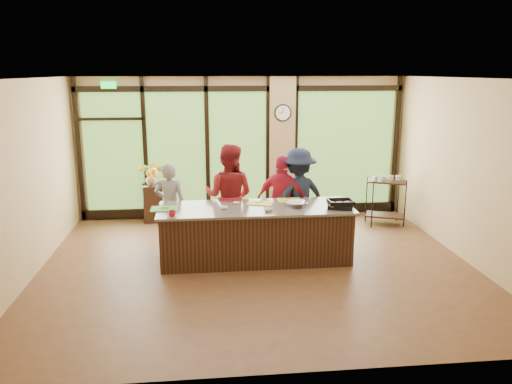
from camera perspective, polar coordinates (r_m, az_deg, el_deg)
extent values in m
plane|color=#54351D|center=(8.25, 0.16, -8.45)|extent=(7.00, 7.00, 0.00)
plane|color=white|center=(7.65, 0.17, 12.87)|extent=(7.00, 7.00, 0.00)
plane|color=tan|center=(10.75, -1.57, 5.07)|extent=(7.00, 0.00, 7.00)
plane|color=tan|center=(8.22, -24.90, 1.10)|extent=(0.00, 6.00, 6.00)
plane|color=tan|center=(8.89, 23.22, 2.14)|extent=(0.00, 6.00, 6.00)
cube|color=tan|center=(10.79, 2.98, 5.09)|extent=(0.55, 0.12, 3.00)
cube|color=black|center=(10.59, -1.59, 11.73)|extent=(6.90, 0.08, 0.12)
cube|color=black|center=(11.00, -1.50, -2.10)|extent=(6.90, 0.08, 0.20)
cube|color=#19D83F|center=(10.67, -16.50, 11.64)|extent=(0.30, 0.04, 0.14)
cube|color=#3D6B25|center=(10.86, -15.94, 4.37)|extent=(1.20, 0.02, 2.50)
cube|color=#3D6B25|center=(10.71, -9.06, 4.60)|extent=(1.20, 0.02, 2.50)
cube|color=#3D6B25|center=(10.72, -2.09, 4.77)|extent=(1.20, 0.02, 2.50)
cube|color=#3D6B25|center=(11.13, 10.11, 4.90)|extent=(2.10, 0.02, 2.50)
cube|color=black|center=(10.98, -19.59, 4.46)|extent=(0.08, 0.08, 3.00)
cube|color=black|center=(10.74, -12.55, 4.74)|extent=(0.08, 0.08, 3.00)
cube|color=black|center=(10.67, -5.58, 4.95)|extent=(0.08, 0.08, 3.00)
cube|color=black|center=(10.76, 1.38, 5.08)|extent=(0.08, 0.08, 3.00)
cube|color=black|center=(10.85, 4.54, 5.11)|extent=(0.08, 0.08, 3.00)
cube|color=black|center=(11.48, 15.70, 5.11)|extent=(0.08, 0.08, 3.00)
cube|color=#321C10|center=(8.38, -0.06, -4.89)|extent=(3.10, 1.00, 0.88)
cube|color=#6F645C|center=(8.24, -0.06, -1.86)|extent=(3.20, 1.10, 0.04)
cylinder|color=black|center=(10.64, 3.09, 9.03)|extent=(0.36, 0.04, 0.36)
cylinder|color=white|center=(10.62, 3.10, 9.02)|extent=(0.31, 0.01, 0.31)
cube|color=black|center=(10.61, 3.11, 9.29)|extent=(0.01, 0.00, 0.11)
cube|color=black|center=(10.61, 2.84, 9.02)|extent=(0.09, 0.00, 0.01)
imported|color=gray|center=(9.05, -9.78, -1.47)|extent=(0.63, 0.48, 1.55)
imported|color=maroon|center=(8.88, -3.10, -0.49)|extent=(1.10, 0.98, 1.88)
imported|color=#A91A33|center=(9.05, 3.03, -0.98)|extent=(1.04, 0.76, 1.64)
imported|color=#161E32|center=(9.13, 4.81, -0.49)|extent=(1.29, 1.00, 1.76)
cube|color=black|center=(8.28, 9.62, -1.60)|extent=(0.48, 0.42, 0.07)
imported|color=silver|center=(8.29, 4.68, -1.37)|extent=(0.35, 0.35, 0.08)
cube|color=#378C32|center=(8.24, -10.43, -1.90)|extent=(0.44, 0.34, 0.01)
cube|color=yellow|center=(8.46, 0.51, -1.27)|extent=(0.50, 0.44, 0.01)
cube|color=yellow|center=(8.67, 3.81, -0.93)|extent=(0.40, 0.30, 0.01)
imported|color=silver|center=(8.13, -3.74, -1.81)|extent=(0.19, 0.19, 0.05)
imported|color=silver|center=(8.00, 1.42, -2.04)|extent=(0.15, 0.15, 0.05)
imported|color=silver|center=(8.44, -2.25, -1.27)|extent=(0.14, 0.14, 0.03)
imported|color=#B71225|center=(7.82, -9.56, -2.43)|extent=(0.14, 0.14, 0.09)
cube|color=#321C10|center=(10.76, -11.71, -1.23)|extent=(0.45, 0.45, 0.79)
imported|color=#9C8255|center=(10.63, -11.85, 1.54)|extent=(0.32, 0.32, 0.28)
cube|color=#321C10|center=(10.70, 14.48, -2.58)|extent=(0.86, 0.69, 0.03)
cube|color=#321C10|center=(10.53, 14.71, 1.18)|extent=(0.86, 0.69, 0.03)
cylinder|color=black|center=(10.33, 13.16, -1.41)|extent=(0.03, 0.03, 0.97)
cylinder|color=black|center=(10.58, 16.68, -1.28)|extent=(0.03, 0.03, 0.97)
cylinder|color=black|center=(10.69, 12.49, -0.87)|extent=(0.03, 0.03, 0.97)
cylinder|color=black|center=(10.92, 15.91, -0.77)|extent=(0.03, 0.03, 0.97)
imported|color=silver|center=(10.43, 13.52, 1.51)|extent=(0.14, 0.14, 0.10)
imported|color=silver|center=(10.49, 14.35, 1.53)|extent=(0.14, 0.14, 0.10)
imported|color=silver|center=(10.54, 15.17, 1.54)|extent=(0.14, 0.14, 0.10)
imported|color=silver|center=(10.60, 15.93, 1.55)|extent=(0.14, 0.14, 0.10)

